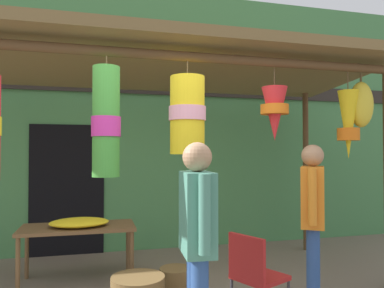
{
  "coord_description": "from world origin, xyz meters",
  "views": [
    {
      "loc": [
        -0.58,
        -3.61,
        1.57
      ],
      "look_at": [
        0.57,
        0.8,
        1.67
      ],
      "focal_mm": 34.8,
      "sensor_mm": 36.0,
      "label": 1
    }
  ],
  "objects_px": {
    "display_table": "(78,232)",
    "vendor_in_orange": "(197,232)",
    "wicker_basket_spare": "(176,276)",
    "customer_foreground": "(313,211)",
    "folding_chair": "(254,272)",
    "flower_heap_on_table": "(80,222)"
  },
  "relations": [
    {
      "from": "flower_heap_on_table",
      "to": "vendor_in_orange",
      "type": "xyz_separation_m",
      "value": [
        0.91,
        -2.0,
        0.25
      ]
    },
    {
      "from": "folding_chair",
      "to": "customer_foreground",
      "type": "bearing_deg",
      "value": 19.38
    },
    {
      "from": "wicker_basket_spare",
      "to": "customer_foreground",
      "type": "xyz_separation_m",
      "value": [
        1.21,
        -1.02,
        0.88
      ]
    },
    {
      "from": "flower_heap_on_table",
      "to": "vendor_in_orange",
      "type": "relative_size",
      "value": 0.42
    },
    {
      "from": "folding_chair",
      "to": "wicker_basket_spare",
      "type": "distance_m",
      "value": 1.43
    },
    {
      "from": "customer_foreground",
      "to": "wicker_basket_spare",
      "type": "bearing_deg",
      "value": 139.72
    },
    {
      "from": "flower_heap_on_table",
      "to": "folding_chair",
      "type": "xyz_separation_m",
      "value": [
        1.55,
        -1.59,
        -0.22
      ]
    },
    {
      "from": "wicker_basket_spare",
      "to": "vendor_in_orange",
      "type": "xyz_separation_m",
      "value": [
        -0.2,
        -1.7,
        0.88
      ]
    },
    {
      "from": "wicker_basket_spare",
      "to": "vendor_in_orange",
      "type": "distance_m",
      "value": 1.93
    },
    {
      "from": "flower_heap_on_table",
      "to": "display_table",
      "type": "bearing_deg",
      "value": 115.72
    },
    {
      "from": "folding_chair",
      "to": "wicker_basket_spare",
      "type": "bearing_deg",
      "value": 108.76
    },
    {
      "from": "vendor_in_orange",
      "to": "wicker_basket_spare",
      "type": "bearing_deg",
      "value": 83.31
    },
    {
      "from": "vendor_in_orange",
      "to": "customer_foreground",
      "type": "height_order",
      "value": "customer_foreground"
    },
    {
      "from": "folding_chair",
      "to": "wicker_basket_spare",
      "type": "relative_size",
      "value": 2.14
    },
    {
      "from": "display_table",
      "to": "vendor_in_orange",
      "type": "bearing_deg",
      "value": -65.43
    },
    {
      "from": "folding_chair",
      "to": "vendor_in_orange",
      "type": "relative_size",
      "value": 0.51
    },
    {
      "from": "vendor_in_orange",
      "to": "customer_foreground",
      "type": "bearing_deg",
      "value": 25.64
    },
    {
      "from": "folding_chair",
      "to": "customer_foreground",
      "type": "height_order",
      "value": "customer_foreground"
    },
    {
      "from": "folding_chair",
      "to": "customer_foreground",
      "type": "xyz_separation_m",
      "value": [
        0.77,
        0.27,
        0.47
      ]
    },
    {
      "from": "display_table",
      "to": "vendor_in_orange",
      "type": "relative_size",
      "value": 0.82
    },
    {
      "from": "vendor_in_orange",
      "to": "flower_heap_on_table",
      "type": "bearing_deg",
      "value": 114.54
    },
    {
      "from": "folding_chair",
      "to": "vendor_in_orange",
      "type": "distance_m",
      "value": 0.89
    }
  ]
}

